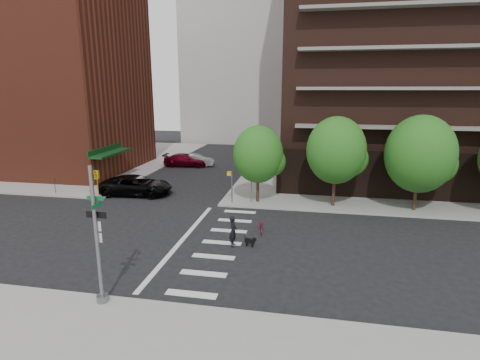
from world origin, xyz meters
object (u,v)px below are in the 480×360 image
(traffic_signal, at_px, (98,247))
(parked_car_black, at_px, (136,185))
(parked_car_maroon, at_px, (186,160))
(dog_walker, at_px, (233,231))
(parked_car_silver, at_px, (196,160))
(fire_hydrant, at_px, (91,190))
(scooter, at_px, (261,226))

(traffic_signal, xyz_separation_m, parked_car_black, (-6.40, 16.49, -1.83))
(parked_car_maroon, distance_m, dog_walker, 24.56)
(traffic_signal, bearing_deg, parked_car_silver, 99.60)
(traffic_signal, bearing_deg, dog_walker, 59.23)
(traffic_signal, distance_m, dog_walker, 8.50)
(fire_hydrant, xyz_separation_m, parked_car_black, (3.63, 1.20, 0.31))
(traffic_signal, distance_m, parked_car_silver, 30.23)
(parked_car_silver, bearing_deg, parked_car_maroon, 102.60)
(traffic_signal, xyz_separation_m, fire_hydrant, (-10.03, 15.29, -2.15))
(parked_car_silver, height_order, scooter, parked_car_silver)
(traffic_signal, height_order, dog_walker, traffic_signal)
(parked_car_maroon, xyz_separation_m, parked_car_silver, (1.16, 0.38, -0.05))
(parked_car_black, distance_m, dog_walker, 14.18)
(fire_hydrant, bearing_deg, parked_car_black, 18.29)
(traffic_signal, height_order, fire_hydrant, traffic_signal)
(parked_car_silver, bearing_deg, parked_car_black, 168.71)
(fire_hydrant, height_order, parked_car_black, parked_car_black)
(parked_car_maroon, height_order, parked_car_silver, parked_car_maroon)
(scooter, bearing_deg, dog_walker, -126.90)
(parked_car_silver, xyz_separation_m, scooter, (10.64, -20.12, -0.31))
(parked_car_maroon, bearing_deg, dog_walker, -159.92)
(parked_car_black, bearing_deg, fire_hydrant, 104.72)
(traffic_signal, distance_m, scooter, 11.38)
(parked_car_silver, relative_size, dog_walker, 2.35)
(fire_hydrant, xyz_separation_m, scooter, (15.64, -5.66, -0.14))
(traffic_signal, distance_m, fire_hydrant, 18.42)
(dog_walker, bearing_deg, parked_car_silver, 20.16)
(traffic_signal, bearing_deg, fire_hydrant, 123.26)
(parked_car_black, xyz_separation_m, parked_car_silver, (1.37, 13.25, -0.15))
(parked_car_black, relative_size, scooter, 4.00)
(fire_hydrant, distance_m, parked_car_black, 3.84)
(parked_car_black, bearing_deg, parked_car_maroon, -4.50)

